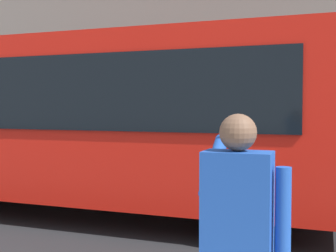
% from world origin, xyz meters
% --- Properties ---
extents(ground_plane, '(60.00, 60.00, 0.00)m').
position_xyz_m(ground_plane, '(0.00, 0.00, 0.00)').
color(ground_plane, '#232326').
extents(red_bus, '(9.05, 2.54, 3.08)m').
position_xyz_m(red_bus, '(3.54, 0.29, 1.68)').
color(red_bus, red).
rests_on(red_bus, ground_plane).
extents(pedestrian_photographer, '(0.53, 0.52, 1.70)m').
position_xyz_m(pedestrian_photographer, '(-0.07, 4.52, 1.14)').
color(pedestrian_photographer, '#4C4238').
rests_on(pedestrian_photographer, sidewalk_curb).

